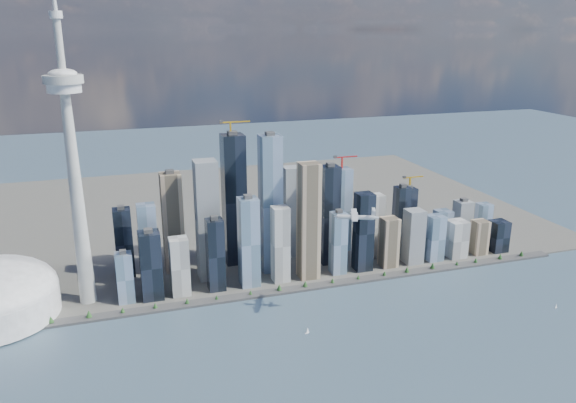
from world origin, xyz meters
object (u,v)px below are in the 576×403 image
object	(u,v)px
needle_tower	(73,160)
sailboat_west	(307,331)
sailboat_east	(556,306)
airplane	(357,217)

from	to	relation	value
needle_tower	sailboat_west	world-z (taller)	needle_tower
sailboat_east	needle_tower	bearing A→B (deg)	138.43
airplane	sailboat_east	bearing A→B (deg)	10.27
airplane	needle_tower	bearing A→B (deg)	178.13
sailboat_west	sailboat_east	size ratio (longest dim) A/B	1.15
needle_tower	sailboat_west	bearing A→B (deg)	-33.11
needle_tower	airplane	distance (m)	431.41
airplane	sailboat_west	size ratio (longest dim) A/B	6.44
sailboat_west	needle_tower	bearing A→B (deg)	131.30
needle_tower	sailboat_west	xyz separation A→B (m)	(304.98, -198.92, -232.74)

